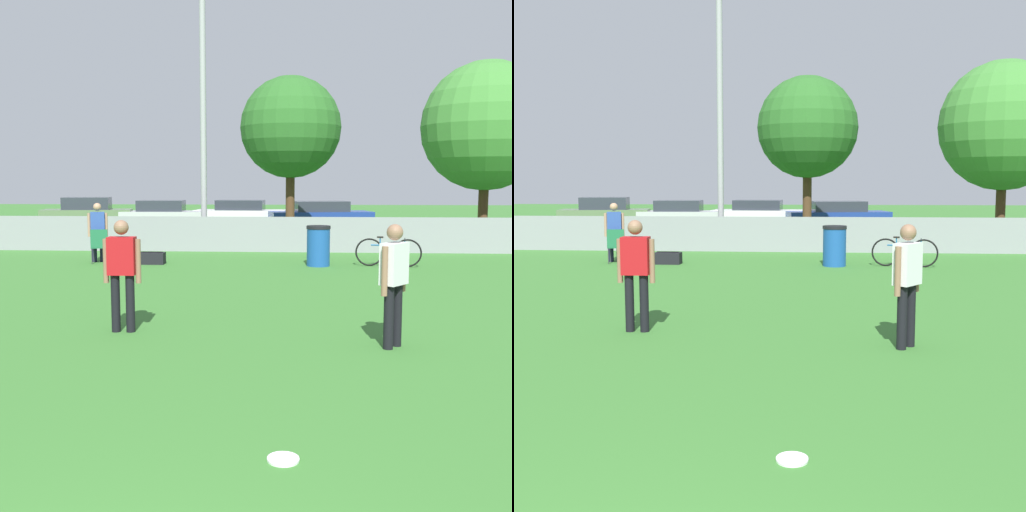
{
  "view_description": "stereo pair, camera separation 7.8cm",
  "coord_description": "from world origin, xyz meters",
  "views": [
    {
      "loc": [
        0.91,
        -1.86,
        2.17
      ],
      "look_at": [
        0.26,
        7.83,
        1.05
      ],
      "focal_mm": 45.0,
      "sensor_mm": 36.0,
      "label": 1
    },
    {
      "loc": [
        0.99,
        -1.86,
        2.17
      ],
      "look_at": [
        0.26,
        7.83,
        1.05
      ],
      "focal_mm": 45.0,
      "sensor_mm": 36.0,
      "label": 2
    }
  ],
  "objects": [
    {
      "name": "tree_far_right",
      "position": [
        7.03,
        20.0,
        4.0
      ],
      "size": [
        4.24,
        4.24,
        6.12
      ],
      "color": "#4C331E",
      "rests_on": "ground_plane"
    },
    {
      "name": "spectator_in_blue",
      "position": [
        -4.56,
        15.22,
        0.92
      ],
      "size": [
        0.51,
        0.32,
        1.61
      ],
      "rotation": [
        0.0,
        0.0,
        3.43
      ],
      "color": "#191933",
      "rests_on": "ground_plane"
    },
    {
      "name": "frisbee_disc",
      "position": [
        0.8,
        2.95,
        0.01
      ],
      "size": [
        0.26,
        0.26,
        0.03
      ],
      "color": "white",
      "rests_on": "ground_plane"
    },
    {
      "name": "parked_car_silver",
      "position": [
        -5.41,
        27.28,
        0.65
      ],
      "size": [
        4.07,
        1.87,
        1.34
      ],
      "rotation": [
        0.0,
        0.0,
        0.05
      ],
      "color": "black",
      "rests_on": "ground_plane"
    },
    {
      "name": "parked_car_white",
      "position": [
        -1.87,
        28.52,
        0.66
      ],
      "size": [
        4.37,
        1.87,
        1.32
      ],
      "rotation": [
        0.0,
        0.0,
        -0.05
      ],
      "color": "black",
      "rests_on": "ground_plane"
    },
    {
      "name": "trash_bin",
      "position": [
        1.41,
        14.76,
        0.53
      ],
      "size": [
        0.63,
        0.63,
        1.05
      ],
      "color": "#194C99",
      "rests_on": "ground_plane"
    },
    {
      "name": "player_defender_red",
      "position": [
        -1.64,
        7.15,
        0.94
      ],
      "size": [
        0.55,
        0.22,
        1.63
      ],
      "rotation": [
        0.0,
        0.0,
        0.01
      ],
      "color": "black",
      "rests_on": "ground_plane"
    },
    {
      "name": "player_receiver_white",
      "position": [
        2.15,
        6.51,
        0.94
      ],
      "size": [
        0.42,
        0.45,
        1.63
      ],
      "rotation": [
        0.0,
        0.0,
        0.91
      ],
      "color": "black",
      "rests_on": "ground_plane"
    },
    {
      "name": "fence_backline",
      "position": [
        0.0,
        18.0,
        0.55
      ],
      "size": [
        23.06,
        0.07,
        1.21
      ],
      "color": "gray",
      "rests_on": "ground_plane"
    },
    {
      "name": "tree_near_pole",
      "position": [
        0.58,
        21.29,
        4.09
      ],
      "size": [
        3.6,
        3.6,
        5.91
      ],
      "color": "#4C331E",
      "rests_on": "ground_plane"
    },
    {
      "name": "bicycle_sideline",
      "position": [
        3.22,
        14.75,
        0.38
      ],
      "size": [
        1.67,
        0.46,
        0.78
      ],
      "rotation": [
        0.0,
        0.0,
        -0.18
      ],
      "color": "black",
      "rests_on": "ground_plane"
    },
    {
      "name": "light_pole",
      "position": [
        -2.24,
        19.27,
        5.02
      ],
      "size": [
        0.9,
        0.36,
        8.52
      ],
      "color": "#9E9EA3",
      "rests_on": "ground_plane"
    },
    {
      "name": "gear_bag_sideline",
      "position": [
        -3.0,
        14.85,
        0.16
      ],
      "size": [
        0.69,
        0.38,
        0.33
      ],
      "color": "black",
      "rests_on": "ground_plane"
    },
    {
      "name": "parked_car_blue",
      "position": [
        1.87,
        27.38,
        0.66
      ],
      "size": [
        4.84,
        2.7,
        1.31
      ],
      "rotation": [
        0.0,
        0.0,
        0.21
      ],
      "color": "black",
      "rests_on": "ground_plane"
    },
    {
      "name": "folding_chair_sideline",
      "position": [
        -4.41,
        14.88,
        0.52
      ],
      "size": [
        0.52,
        0.53,
        0.92
      ],
      "rotation": [
        0.0,
        0.0,
        3.33
      ],
      "color": "#333338",
      "rests_on": "ground_plane"
    },
    {
      "name": "parked_car_olive",
      "position": [
        -8.78,
        26.92,
        0.71
      ],
      "size": [
        4.22,
        2.3,
        1.48
      ],
      "rotation": [
        0.0,
        0.0,
        0.17
      ],
      "color": "black",
      "rests_on": "ground_plane"
    }
  ]
}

